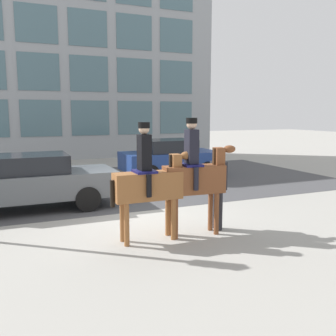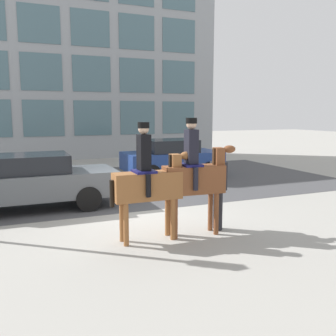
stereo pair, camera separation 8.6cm
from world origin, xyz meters
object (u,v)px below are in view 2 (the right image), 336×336
(pedestrian_bystander, at_px, (218,185))
(street_car_near_lane, at_px, (28,181))
(mounted_horse_lead, at_px, (149,182))
(mounted_horse_companion, at_px, (195,176))
(street_car_far_lane, at_px, (172,158))

(pedestrian_bystander, bearing_deg, street_car_near_lane, -45.66)
(mounted_horse_lead, height_order, pedestrian_bystander, mounted_horse_lead)
(mounted_horse_companion, relative_size, pedestrian_bystander, 1.45)
(mounted_horse_lead, xyz_separation_m, mounted_horse_companion, (1.06, -0.03, 0.06))
(mounted_horse_lead, xyz_separation_m, pedestrian_bystander, (1.71, 0.09, -0.21))
(street_car_near_lane, height_order, street_car_far_lane, street_car_far_lane)
(street_car_far_lane, bearing_deg, street_car_near_lane, -150.75)
(mounted_horse_companion, height_order, street_car_far_lane, mounted_horse_companion)
(pedestrian_bystander, bearing_deg, mounted_horse_companion, 7.12)
(mounted_horse_lead, height_order, mounted_horse_companion, mounted_horse_companion)
(mounted_horse_lead, height_order, street_car_near_lane, mounted_horse_lead)
(pedestrian_bystander, bearing_deg, mounted_horse_lead, -0.22)
(mounted_horse_lead, height_order, street_car_far_lane, mounted_horse_lead)
(mounted_horse_companion, distance_m, street_car_near_lane, 5.00)
(mounted_horse_lead, relative_size, mounted_horse_companion, 0.97)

